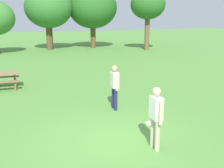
# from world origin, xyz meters

# --- Properties ---
(ground_plane) EXTENTS (120.00, 120.00, 0.00)m
(ground_plane) POSITION_xyz_m (0.00, 0.00, 0.00)
(ground_plane) COLOR #568E3D
(person_thrower) EXTENTS (0.26, 0.61, 1.64)m
(person_thrower) POSITION_xyz_m (0.83, -0.89, 0.94)
(person_thrower) COLOR #B7AD93
(person_thrower) RESTS_ON ground
(person_catcher) EXTENTS (0.26, 0.61, 1.64)m
(person_catcher) POSITION_xyz_m (1.14, 2.35, 0.94)
(person_catcher) COLOR #1E234C
(person_catcher) RESTS_ON ground
(frisbee) EXTENTS (0.29, 0.29, 0.03)m
(frisbee) POSITION_xyz_m (1.61, 0.62, 0.01)
(frisbee) COLOR white
(frisbee) RESTS_ON ground
(picnic_table_near) EXTENTS (1.81, 1.55, 0.77)m
(picnic_table_near) POSITION_xyz_m (-2.64, 7.20, 0.56)
(picnic_table_near) COLOR olive
(picnic_table_near) RESTS_ON ground
(tree_far_right) EXTENTS (3.21, 3.21, 5.07)m
(tree_far_right) POSITION_xyz_m (2.56, 22.37, 3.65)
(tree_far_right) COLOR brown
(tree_far_right) RESTS_ON ground
(tree_slender_mid) EXTENTS (4.84, 4.84, 6.33)m
(tree_slender_mid) POSITION_xyz_m (2.71, 22.43, 4.25)
(tree_slender_mid) COLOR #4C3823
(tree_slender_mid) RESTS_ON ground
(tree_back_left) EXTENTS (5.27, 5.27, 6.60)m
(tree_back_left) POSITION_xyz_m (7.42, 22.27, 4.33)
(tree_back_left) COLOR brown
(tree_back_left) RESTS_ON ground
(tree_back_right) EXTENTS (3.51, 3.51, 6.07)m
(tree_back_right) POSITION_xyz_m (11.87, 18.14, 4.51)
(tree_back_right) COLOR brown
(tree_back_right) RESTS_ON ground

